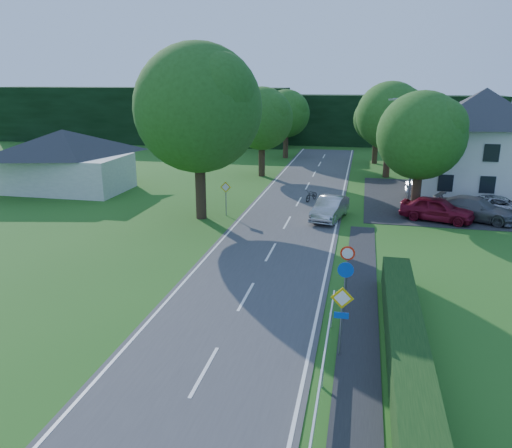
% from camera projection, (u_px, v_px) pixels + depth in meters
% --- Properties ---
extents(road, '(7.00, 80.00, 0.04)m').
position_uv_depth(road, '(277.00, 241.00, 29.59)').
color(road, '#3C3D3F').
rests_on(road, ground).
extents(parking_pad, '(14.00, 16.00, 0.04)m').
position_uv_depth(parking_pad, '(455.00, 201.00, 39.36)').
color(parking_pad, black).
rests_on(parking_pad, ground).
extents(line_edge_left, '(0.12, 80.00, 0.01)m').
position_uv_depth(line_edge_left, '(224.00, 237.00, 30.24)').
color(line_edge_left, white).
rests_on(line_edge_left, road).
extents(line_edge_right, '(0.12, 80.00, 0.01)m').
position_uv_depth(line_edge_right, '(332.00, 244.00, 28.93)').
color(line_edge_right, white).
rests_on(line_edge_right, road).
extents(line_centre, '(0.12, 80.00, 0.01)m').
position_uv_depth(line_centre, '(277.00, 241.00, 29.58)').
color(line_centre, white).
rests_on(line_centre, road).
extents(tree_main, '(9.40, 9.40, 11.64)m').
position_uv_depth(tree_main, '(199.00, 133.00, 32.92)').
color(tree_main, '#234F17').
rests_on(tree_main, ground).
extents(tree_left_far, '(7.00, 7.00, 8.58)m').
position_uv_depth(tree_left_far, '(262.00, 132.00, 48.16)').
color(tree_left_far, '#234F17').
rests_on(tree_left_far, ground).
extents(tree_right_far, '(7.40, 7.40, 9.09)m').
position_uv_depth(tree_right_far, '(389.00, 130.00, 47.54)').
color(tree_right_far, '#234F17').
rests_on(tree_right_far, ground).
extents(tree_left_back, '(6.60, 6.60, 8.07)m').
position_uv_depth(tree_left_back, '(286.00, 124.00, 59.38)').
color(tree_left_back, '#234F17').
rests_on(tree_left_back, ground).
extents(tree_right_back, '(6.20, 6.20, 7.56)m').
position_uv_depth(tree_right_back, '(376.00, 130.00, 55.46)').
color(tree_right_back, '#234F17').
rests_on(tree_right_back, ground).
extents(tree_right_mid, '(7.00, 7.00, 8.58)m').
position_uv_depth(tree_right_mid, '(420.00, 154.00, 34.18)').
color(tree_right_mid, '#234F17').
rests_on(tree_right_mid, ground).
extents(treeline_left, '(44.00, 6.00, 8.00)m').
position_uv_depth(treeline_left, '(139.00, 115.00, 73.52)').
color(treeline_left, black).
rests_on(treeline_left, ground).
extents(treeline_right, '(30.00, 5.00, 7.00)m').
position_uv_depth(treeline_right, '(389.00, 121.00, 70.14)').
color(treeline_right, black).
rests_on(treeline_right, ground).
extents(bungalow_left, '(11.00, 6.50, 5.20)m').
position_uv_depth(bungalow_left, '(65.00, 159.00, 42.25)').
color(bungalow_left, '#B6B6B1').
rests_on(bungalow_left, ground).
extents(house_white, '(10.60, 8.40, 8.60)m').
position_uv_depth(house_white, '(481.00, 141.00, 40.54)').
color(house_white, silver).
rests_on(house_white, ground).
extents(streetlight, '(2.03, 0.18, 8.00)m').
position_uv_depth(streetlight, '(411.00, 148.00, 36.09)').
color(streetlight, gray).
rests_on(streetlight, ground).
extents(sign_priority_right, '(0.78, 0.09, 2.59)m').
position_uv_depth(sign_priority_right, '(342.00, 309.00, 16.95)').
color(sign_priority_right, gray).
rests_on(sign_priority_right, ground).
extents(sign_roundabout, '(0.64, 0.08, 2.37)m').
position_uv_depth(sign_roundabout, '(345.00, 279.00, 19.80)').
color(sign_roundabout, gray).
rests_on(sign_roundabout, ground).
extents(sign_speed_limit, '(0.64, 0.11, 2.37)m').
position_uv_depth(sign_speed_limit, '(347.00, 259.00, 21.64)').
color(sign_speed_limit, gray).
rests_on(sign_speed_limit, ground).
extents(sign_priority_left, '(0.78, 0.09, 2.44)m').
position_uv_depth(sign_priority_left, '(226.00, 192.00, 34.69)').
color(sign_priority_left, gray).
rests_on(sign_priority_left, ground).
extents(moving_car, '(2.49, 4.86, 1.53)m').
position_uv_depth(moving_car, '(330.00, 208.00, 33.99)').
color(moving_car, '#A9A8AD').
rests_on(moving_car, road).
extents(motorcycle, '(1.19, 1.81, 0.90)m').
position_uv_depth(motorcycle, '(312.00, 195.00, 39.10)').
color(motorcycle, black).
rests_on(motorcycle, road).
extents(parked_car_red, '(5.14, 3.32, 1.63)m').
position_uv_depth(parked_car_red, '(437.00, 209.00, 33.57)').
color(parked_car_red, maroon).
rests_on(parked_car_red, parking_pad).
extents(parked_car_silver_a, '(4.79, 1.69, 1.58)m').
position_uv_depth(parked_car_silver_a, '(436.00, 188.00, 39.93)').
color(parked_car_silver_a, silver).
rests_on(parked_car_silver_a, parking_pad).
extents(parked_car_grey, '(5.72, 4.20, 1.54)m').
position_uv_depth(parked_car_grey, '(476.00, 209.00, 33.77)').
color(parked_car_grey, '#54545A').
rests_on(parked_car_grey, parking_pad).
extents(parked_car_silver_b, '(4.97, 2.97, 1.29)m').
position_uv_depth(parked_car_silver_b, '(500.00, 206.00, 35.08)').
color(parked_car_silver_b, '#9C9BA2').
rests_on(parked_car_silver_b, parking_pad).
extents(parasol, '(2.23, 2.26, 1.83)m').
position_uv_depth(parasol, '(467.00, 187.00, 39.92)').
color(parasol, red).
rests_on(parasol, parking_pad).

